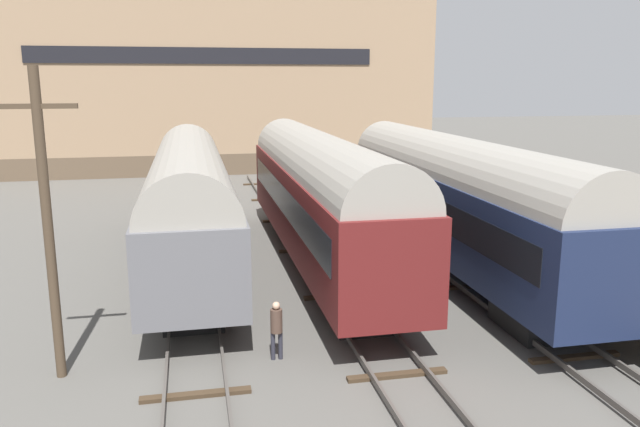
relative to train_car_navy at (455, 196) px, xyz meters
The scene contains 11 objects.
ground_plane 7.73m from the train_car_navy, 134.34° to the right, with size 200.00×200.00×0.00m, color #56544F.
track_left 11.55m from the train_car_navy, 152.91° to the right, with size 2.60×60.00×0.26m.
track_middle 7.68m from the train_car_navy, 134.34° to the right, with size 2.60×60.00×0.26m.
track_right 5.84m from the train_car_navy, 90.00° to the right, with size 2.60×60.00×0.26m.
train_car_navy is the anchor object (origin of this frame).
train_car_grey 10.33m from the train_car_navy, 164.80° to the left, with size 3.11×18.24×5.07m.
train_car_maroon 5.25m from the train_car_navy, 161.72° to the left, with size 2.95×18.75×5.34m.
station_platform 7.71m from the train_car_navy, 68.45° to the right, with size 2.82×15.02×1.00m.
person_worker 10.34m from the train_car_navy, 140.37° to the right, with size 0.32×0.32×1.62m.
utility_pole 14.74m from the train_car_navy, 154.52° to the right, with size 1.80×0.24×7.65m.
warehouse_building 35.27m from the train_car_navy, 104.05° to the left, with size 36.52×13.84×16.52m.
Camera 1 is at (-4.86, -16.79, 7.33)m, focal length 35.00 mm.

